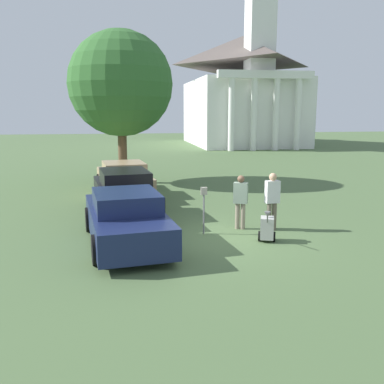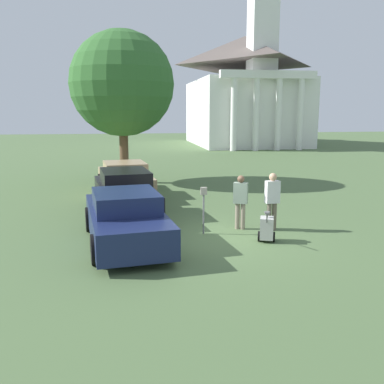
{
  "view_description": "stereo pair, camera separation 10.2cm",
  "coord_description": "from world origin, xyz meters",
  "px_view_note": "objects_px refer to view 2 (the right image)",
  "views": [
    {
      "loc": [
        -2.46,
        -11.47,
        3.56
      ],
      "look_at": [
        -0.32,
        1.39,
        1.1
      ],
      "focal_mm": 40.0,
      "sensor_mm": 36.0,
      "label": 1
    },
    {
      "loc": [
        -2.36,
        -11.48,
        3.56
      ],
      "look_at": [
        -0.32,
        1.39,
        1.1
      ],
      "focal_mm": 40.0,
      "sensor_mm": 36.0,
      "label": 2
    }
  ],
  "objects_px": {
    "person_worker": "(240,199)",
    "parking_meter": "(204,202)",
    "parked_car_black": "(125,194)",
    "parked_car_navy": "(126,219)",
    "church": "(245,88)",
    "parked_car_tan": "(125,179)",
    "equipment_cart": "(267,228)",
    "person_supervisor": "(272,198)"
  },
  "relations": [
    {
      "from": "parked_car_black",
      "to": "equipment_cart",
      "type": "distance_m",
      "value": 5.49
    },
    {
      "from": "person_worker",
      "to": "parked_car_navy",
      "type": "bearing_deg",
      "value": 39.57
    },
    {
      "from": "parked_car_tan",
      "to": "person_supervisor",
      "type": "bearing_deg",
      "value": -62.53
    },
    {
      "from": "parking_meter",
      "to": "equipment_cart",
      "type": "relative_size",
      "value": 1.4
    },
    {
      "from": "parked_car_tan",
      "to": "parking_meter",
      "type": "distance_m",
      "value": 6.8
    },
    {
      "from": "parked_car_tan",
      "to": "church",
      "type": "bearing_deg",
      "value": 57.43
    },
    {
      "from": "parked_car_navy",
      "to": "parking_meter",
      "type": "xyz_separation_m",
      "value": [
        2.27,
        0.57,
        0.28
      ]
    },
    {
      "from": "person_worker",
      "to": "parking_meter",
      "type": "bearing_deg",
      "value": 41.03
    },
    {
      "from": "parked_car_black",
      "to": "equipment_cart",
      "type": "height_order",
      "value": "parked_car_black"
    },
    {
      "from": "equipment_cart",
      "to": "church",
      "type": "relative_size",
      "value": 0.04
    },
    {
      "from": "person_worker",
      "to": "person_supervisor",
      "type": "height_order",
      "value": "person_supervisor"
    },
    {
      "from": "parked_car_navy",
      "to": "church",
      "type": "relative_size",
      "value": 0.21
    },
    {
      "from": "parked_car_black",
      "to": "person_supervisor",
      "type": "height_order",
      "value": "person_supervisor"
    },
    {
      "from": "parked_car_navy",
      "to": "person_worker",
      "type": "height_order",
      "value": "person_worker"
    },
    {
      "from": "parked_car_black",
      "to": "church",
      "type": "distance_m",
      "value": 33.99
    },
    {
      "from": "parked_car_black",
      "to": "person_worker",
      "type": "distance_m",
      "value": 4.3
    },
    {
      "from": "person_worker",
      "to": "church",
      "type": "xyz_separation_m",
      "value": [
        9.59,
        33.43,
        5.14
      ]
    },
    {
      "from": "parked_car_tan",
      "to": "person_worker",
      "type": "relative_size",
      "value": 2.98
    },
    {
      "from": "parked_car_navy",
      "to": "parked_car_black",
      "type": "height_order",
      "value": "parked_car_black"
    },
    {
      "from": "parked_car_navy",
      "to": "person_worker",
      "type": "distance_m",
      "value": 3.6
    },
    {
      "from": "parked_car_navy",
      "to": "parked_car_tan",
      "type": "xyz_separation_m",
      "value": [
        -0.0,
        6.98,
        -0.0
      ]
    },
    {
      "from": "parking_meter",
      "to": "church",
      "type": "relative_size",
      "value": 0.06
    },
    {
      "from": "parked_car_black",
      "to": "person_supervisor",
      "type": "bearing_deg",
      "value": -39.89
    },
    {
      "from": "parked_car_tan",
      "to": "equipment_cart",
      "type": "distance_m",
      "value": 8.37
    },
    {
      "from": "parked_car_tan",
      "to": "church",
      "type": "xyz_separation_m",
      "value": [
        13.07,
        27.38,
        5.39
      ]
    },
    {
      "from": "parked_car_navy",
      "to": "parking_meter",
      "type": "height_order",
      "value": "parked_car_navy"
    },
    {
      "from": "parking_meter",
      "to": "person_worker",
      "type": "height_order",
      "value": "person_worker"
    },
    {
      "from": "parked_car_navy",
      "to": "parked_car_tan",
      "type": "height_order",
      "value": "parked_car_navy"
    },
    {
      "from": "person_supervisor",
      "to": "church",
      "type": "bearing_deg",
      "value": -109.06
    },
    {
      "from": "parked_car_navy",
      "to": "church",
      "type": "bearing_deg",
      "value": 62.12
    },
    {
      "from": "parked_car_tan",
      "to": "parking_meter",
      "type": "relative_size",
      "value": 3.56
    },
    {
      "from": "parking_meter",
      "to": "person_worker",
      "type": "bearing_deg",
      "value": 16.3
    },
    {
      "from": "parked_car_tan",
      "to": "person_supervisor",
      "type": "relative_size",
      "value": 2.83
    },
    {
      "from": "parked_car_tan",
      "to": "equipment_cart",
      "type": "xyz_separation_m",
      "value": [
        3.86,
        -7.43,
        -0.3
      ]
    },
    {
      "from": "equipment_cart",
      "to": "church",
      "type": "distance_m",
      "value": 36.45
    },
    {
      "from": "parked_car_black",
      "to": "person_worker",
      "type": "relative_size",
      "value": 3.19
    },
    {
      "from": "parked_car_tan",
      "to": "person_worker",
      "type": "bearing_deg",
      "value": -67.23
    },
    {
      "from": "parked_car_navy",
      "to": "parking_meter",
      "type": "bearing_deg",
      "value": 7.0
    },
    {
      "from": "church",
      "to": "parked_car_black",
      "type": "bearing_deg",
      "value": -112.91
    },
    {
      "from": "parking_meter",
      "to": "parked_car_black",
      "type": "bearing_deg",
      "value": 128.26
    },
    {
      "from": "parked_car_black",
      "to": "person_worker",
      "type": "bearing_deg",
      "value": -43.04
    },
    {
      "from": "parked_car_black",
      "to": "parking_meter",
      "type": "height_order",
      "value": "parked_car_black"
    }
  ]
}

